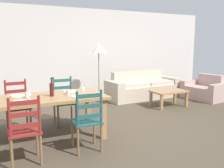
{
  "coord_description": "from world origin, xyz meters",
  "views": [
    {
      "loc": [
        -2.28,
        -4.1,
        1.6
      ],
      "look_at": [
        0.06,
        0.72,
        0.75
      ],
      "focal_mm": 39.66,
      "sensor_mm": 36.0,
      "label": 1
    }
  ],
  "objects_px": {
    "dining_chair_far_right": "(64,101)",
    "dining_chair_near_left": "(25,131)",
    "dining_chair_far_left": "(18,106)",
    "wine_glass_near_left": "(29,93)",
    "couch": "(142,88)",
    "armchair_upholstered": "(205,91)",
    "dining_chair_near_right": "(87,121)",
    "wine_bottle": "(52,89)",
    "coffee_cup_secondary": "(27,95)",
    "coffee_table": "(169,93)",
    "standing_lamp": "(99,52)",
    "wine_glass_near_right": "(83,89)",
    "dining_table": "(48,102)",
    "coffee_cup_primary": "(68,92)"
  },
  "relations": [
    {
      "from": "wine_bottle",
      "to": "coffee_table",
      "type": "xyz_separation_m",
      "value": [
        3.24,
        0.97,
        -0.51
      ]
    },
    {
      "from": "dining_chair_far_left",
      "to": "wine_glass_near_left",
      "type": "distance_m",
      "value": 0.95
    },
    {
      "from": "wine_bottle",
      "to": "armchair_upholstered",
      "type": "height_order",
      "value": "wine_bottle"
    },
    {
      "from": "wine_bottle",
      "to": "wine_glass_near_right",
      "type": "xyz_separation_m",
      "value": [
        0.51,
        -0.14,
        -0.01
      ]
    },
    {
      "from": "armchair_upholstered",
      "to": "dining_chair_far_right",
      "type": "bearing_deg",
      "value": -173.79
    },
    {
      "from": "wine_glass_near_left",
      "to": "couch",
      "type": "distance_m",
      "value": 4.3
    },
    {
      "from": "coffee_cup_secondary",
      "to": "wine_glass_near_left",
      "type": "bearing_deg",
      "value": -87.95
    },
    {
      "from": "wine_glass_near_right",
      "to": "dining_chair_near_left",
      "type": "bearing_deg",
      "value": -149.34
    },
    {
      "from": "standing_lamp",
      "to": "dining_chair_far_right",
      "type": "bearing_deg",
      "value": -131.85
    },
    {
      "from": "dining_chair_far_right",
      "to": "armchair_upholstered",
      "type": "relative_size",
      "value": 0.76
    },
    {
      "from": "dining_chair_far_left",
      "to": "wine_bottle",
      "type": "relative_size",
      "value": 3.04
    },
    {
      "from": "dining_table",
      "to": "dining_chair_near_left",
      "type": "relative_size",
      "value": 1.98
    },
    {
      "from": "dining_chair_near_right",
      "to": "dining_table",
      "type": "bearing_deg",
      "value": 120.46
    },
    {
      "from": "dining_table",
      "to": "dining_chair_near_left",
      "type": "distance_m",
      "value": 0.92
    },
    {
      "from": "dining_table",
      "to": "wine_bottle",
      "type": "height_order",
      "value": "wine_bottle"
    },
    {
      "from": "coffee_cup_primary",
      "to": "armchair_upholstered",
      "type": "relative_size",
      "value": 0.07
    },
    {
      "from": "dining_chair_far_right",
      "to": "standing_lamp",
      "type": "xyz_separation_m",
      "value": [
        1.45,
        1.62,
        0.93
      ]
    },
    {
      "from": "dining_chair_near_left",
      "to": "dining_chair_far_left",
      "type": "height_order",
      "value": "same"
    },
    {
      "from": "coffee_table",
      "to": "couch",
      "type": "bearing_deg",
      "value": 91.97
    },
    {
      "from": "couch",
      "to": "wine_glass_near_right",
      "type": "bearing_deg",
      "value": -139.16
    },
    {
      "from": "coffee_table",
      "to": "standing_lamp",
      "type": "xyz_separation_m",
      "value": [
        -1.39,
        1.4,
        1.06
      ]
    },
    {
      "from": "wine_glass_near_left",
      "to": "coffee_cup_secondary",
      "type": "distance_m",
      "value": 0.22
    },
    {
      "from": "wine_glass_near_right",
      "to": "coffee_cup_secondary",
      "type": "xyz_separation_m",
      "value": [
        -0.89,
        0.22,
        -0.07
      ]
    },
    {
      "from": "dining_chair_far_left",
      "to": "wine_glass_near_right",
      "type": "bearing_deg",
      "value": -41.27
    },
    {
      "from": "wine_bottle",
      "to": "coffee_cup_primary",
      "type": "bearing_deg",
      "value": -0.99
    },
    {
      "from": "dining_chair_near_left",
      "to": "coffee_cup_secondary",
      "type": "distance_m",
      "value": 0.9
    },
    {
      "from": "wine_bottle",
      "to": "coffee_cup_secondary",
      "type": "distance_m",
      "value": 0.4
    },
    {
      "from": "coffee_cup_secondary",
      "to": "coffee_table",
      "type": "relative_size",
      "value": 0.1
    },
    {
      "from": "wine_glass_near_right",
      "to": "couch",
      "type": "relative_size",
      "value": 0.07
    },
    {
      "from": "wine_glass_near_left",
      "to": "dining_chair_near_right",
      "type": "bearing_deg",
      "value": -38.23
    },
    {
      "from": "dining_chair_near_right",
      "to": "wine_glass_near_left",
      "type": "height_order",
      "value": "dining_chair_near_right"
    },
    {
      "from": "standing_lamp",
      "to": "dining_chair_near_right",
      "type": "bearing_deg",
      "value": -115.8
    },
    {
      "from": "dining_table",
      "to": "couch",
      "type": "height_order",
      "value": "couch"
    },
    {
      "from": "dining_chair_near_right",
      "to": "dining_chair_far_right",
      "type": "bearing_deg",
      "value": 88.43
    },
    {
      "from": "coffee_cup_secondary",
      "to": "couch",
      "type": "height_order",
      "value": "coffee_cup_secondary"
    },
    {
      "from": "dining_table",
      "to": "dining_chair_far_right",
      "type": "bearing_deg",
      "value": 57.54
    },
    {
      "from": "armchair_upholstered",
      "to": "wine_glass_near_left",
      "type": "bearing_deg",
      "value": -165.32
    },
    {
      "from": "wine_glass_near_left",
      "to": "coffee_cup_secondary",
      "type": "bearing_deg",
      "value": 92.05
    },
    {
      "from": "dining_chair_far_right",
      "to": "armchair_upholstered",
      "type": "height_order",
      "value": "dining_chair_far_right"
    },
    {
      "from": "wine_bottle",
      "to": "wine_glass_near_right",
      "type": "distance_m",
      "value": 0.53
    },
    {
      "from": "armchair_upholstered",
      "to": "standing_lamp",
      "type": "bearing_deg",
      "value": 158.98
    },
    {
      "from": "dining_chair_far_right",
      "to": "wine_bottle",
      "type": "relative_size",
      "value": 3.04
    },
    {
      "from": "dining_chair_near_left",
      "to": "dining_chair_far_right",
      "type": "distance_m",
      "value": 1.78
    },
    {
      "from": "dining_chair_near_left",
      "to": "dining_chair_far_right",
      "type": "height_order",
      "value": "same"
    },
    {
      "from": "armchair_upholstered",
      "to": "coffee_table",
      "type": "bearing_deg",
      "value": -170.66
    },
    {
      "from": "coffee_table",
      "to": "standing_lamp",
      "type": "distance_m",
      "value": 2.24
    },
    {
      "from": "couch",
      "to": "standing_lamp",
      "type": "height_order",
      "value": "standing_lamp"
    },
    {
      "from": "dining_chair_far_right",
      "to": "dining_chair_near_left",
      "type": "bearing_deg",
      "value": -121.85
    },
    {
      "from": "coffee_cup_secondary",
      "to": "dining_table",
      "type": "bearing_deg",
      "value": -11.11
    },
    {
      "from": "wine_glass_near_right",
      "to": "coffee_cup_secondary",
      "type": "bearing_deg",
      "value": 166.46
    }
  ]
}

